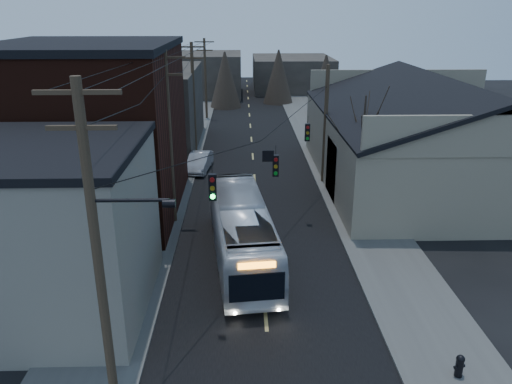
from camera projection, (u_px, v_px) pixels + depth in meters
The scene contains 14 objects.
road_surface at pixel (253, 163), 41.34m from camera, with size 9.00×110.00×0.02m, color black.
sidewalk_left at pixel (175, 163), 41.15m from camera, with size 4.00×110.00×0.12m, color #474744.
sidewalk_right at pixel (331, 162), 41.50m from camera, with size 4.00×110.00×0.12m, color #474744.
building_clapboard at pixel (44, 233), 20.20m from camera, with size 8.00×8.00×7.00m, color slate.
building_brick at pixel (91, 133), 29.97m from camera, with size 10.00×12.00×10.00m, color black.
building_left_far at pixel (148, 108), 45.51m from camera, with size 9.00×14.00×7.00m, color #2E2925.
warehouse at pixel (434, 146), 36.07m from camera, with size 16.16×20.60×7.73m.
building_far_left at pixel (207, 74), 72.97m from camera, with size 10.00×12.00×6.00m, color #2E2925.
building_far_right at pixel (292, 73), 78.18m from camera, with size 12.00×14.00×5.00m, color #2E2925.
bare_tree at pixel (362, 154), 30.89m from camera, with size 0.40×0.40×7.20m, color black.
utility_lines at pixel (210, 119), 34.05m from camera, with size 11.24×45.28×10.50m.
bus at pixel (242, 231), 25.02m from camera, with size 2.61×11.15×3.11m, color silver.
parked_car at pixel (199, 162), 39.24m from camera, with size 1.51×4.33×1.43m, color #9D9EA4.
fire_hydrant at pixel (460, 365), 17.08m from camera, with size 0.42×0.29×0.86m.
Camera 1 is at (-0.90, -9.61, 12.05)m, focal length 35.00 mm.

